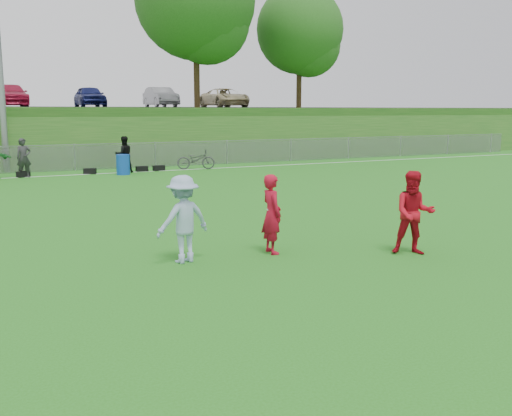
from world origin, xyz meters
TOP-DOWN VIEW (x-y plane):
  - ground at (0.00, 0.00)m, footprint 120.00×120.00m
  - sideline_far at (0.00, 18.00)m, footprint 60.00×0.10m
  - fence at (0.00, 20.00)m, footprint 58.00×0.06m
  - berm at (0.00, 31.00)m, footprint 120.00×18.00m
  - parking_lot at (0.00, 33.00)m, footprint 120.00×12.00m
  - tree_green_near at (8.16, 24.42)m, footprint 7.14×7.14m
  - tree_green_far at (16.16, 25.92)m, footprint 5.88×5.88m
  - car_row at (-1.17, 32.00)m, footprint 32.04×5.18m
  - spectator_row at (-2.80, 18.00)m, footprint 8.78×0.89m
  - gear_bags at (1.07, 18.10)m, footprint 6.69×0.55m
  - player_red_left at (1.00, 1.44)m, footprint 0.40×0.60m
  - player_red_center at (3.51, 0.10)m, footprint 1.03×0.98m
  - player_blue at (-0.84, 1.55)m, footprint 1.18×0.83m
  - frisbee at (1.03, 1.47)m, footprint 0.25×0.25m
  - recycling_bin at (1.68, 17.20)m, footprint 0.76×0.76m
  - bicycle at (5.47, 17.99)m, footprint 1.95×1.14m

SIDE VIEW (x-z plane):
  - ground at x=0.00m, z-range 0.00..0.00m
  - sideline_far at x=0.00m, z-range 0.00..0.01m
  - gear_bags at x=1.07m, z-range 0.00..0.26m
  - recycling_bin at x=1.68m, z-range 0.00..0.91m
  - bicycle at x=5.47m, z-range 0.00..0.97m
  - fence at x=0.00m, z-range 0.00..1.30m
  - player_red_left at x=1.00m, z-range 0.00..1.61m
  - player_blue at x=-0.84m, z-range 0.00..1.67m
  - player_red_center at x=3.51m, z-range 0.00..1.69m
  - spectator_row at x=-2.80m, z-range 0.00..1.69m
  - frisbee at x=1.03m, z-range 0.88..0.91m
  - berm at x=0.00m, z-range 0.00..3.00m
  - parking_lot at x=0.00m, z-range 3.00..3.10m
  - car_row at x=-1.17m, z-range 3.10..4.54m
  - tree_green_far at x=16.16m, z-range 3.87..12.06m
  - tree_green_near at x=8.16m, z-range 4.06..14.00m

